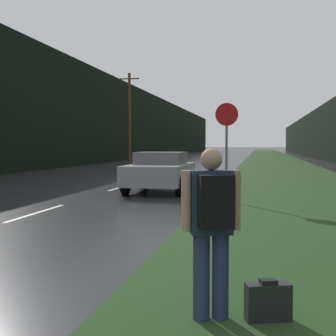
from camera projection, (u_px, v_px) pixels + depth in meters
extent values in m
cube|color=#26471E|center=(276.00, 163.00, 41.45)|extent=(6.00, 240.00, 0.02)
cube|color=silver|center=(37.00, 213.00, 11.40)|extent=(0.12, 3.00, 0.01)
cube|color=silver|center=(121.00, 187.00, 18.26)|extent=(0.12, 3.00, 0.01)
cube|color=silver|center=(159.00, 175.00, 25.12)|extent=(0.12, 3.00, 0.01)
cube|color=black|center=(128.00, 123.00, 54.22)|extent=(2.00, 140.00, 8.34)
cube|color=black|center=(331.00, 133.00, 49.95)|extent=(2.00, 140.00, 5.88)
cylinder|color=#4C3823|center=(129.00, 118.00, 41.50)|extent=(0.24, 0.24, 7.99)
cube|color=#4C3823|center=(129.00, 79.00, 41.32)|extent=(1.80, 0.10, 0.10)
cylinder|color=slate|center=(226.00, 164.00, 13.56)|extent=(0.07, 0.07, 2.21)
cylinder|color=#B71414|center=(227.00, 114.00, 13.49)|extent=(0.66, 0.02, 0.66)
cylinder|color=navy|center=(201.00, 278.00, 4.39)|extent=(0.16, 0.16, 0.83)
cylinder|color=navy|center=(220.00, 277.00, 4.41)|extent=(0.16, 0.16, 0.83)
cube|color=navy|center=(211.00, 202.00, 4.37)|extent=(0.43, 0.32, 0.60)
sphere|color=tan|center=(211.00, 159.00, 4.35)|extent=(0.21, 0.21, 0.21)
cylinder|color=tan|center=(186.00, 201.00, 4.34)|extent=(0.09, 0.09, 0.56)
cylinder|color=tan|center=(236.00, 200.00, 4.40)|extent=(0.09, 0.09, 0.56)
cube|color=black|center=(216.00, 202.00, 4.17)|extent=(0.35, 0.27, 0.48)
cube|color=#232326|center=(268.00, 303.00, 4.37)|extent=(0.45, 0.28, 0.37)
cube|color=black|center=(268.00, 282.00, 4.36)|extent=(0.18, 0.15, 0.04)
cube|color=#9E9EA3|center=(160.00, 174.00, 16.55)|extent=(1.93, 4.07, 0.68)
cube|color=#5E5E61|center=(161.00, 158.00, 16.73)|extent=(1.64, 1.83, 0.42)
cylinder|color=black|center=(180.00, 186.00, 15.16)|extent=(0.20, 0.66, 0.66)
cylinder|color=black|center=(125.00, 185.00, 15.51)|extent=(0.20, 0.66, 0.66)
cylinder|color=black|center=(191.00, 180.00, 17.63)|extent=(0.20, 0.66, 0.66)
cylinder|color=black|center=(144.00, 179.00, 17.98)|extent=(0.20, 0.66, 0.66)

